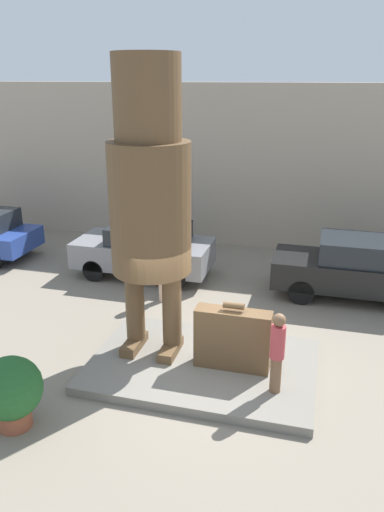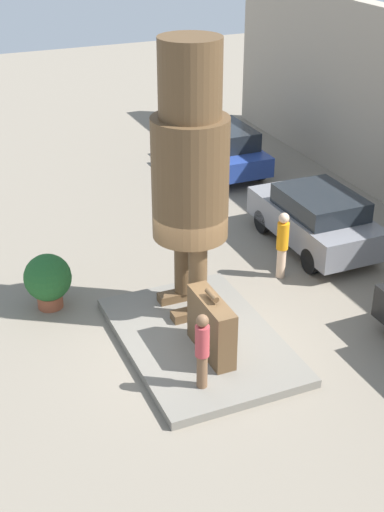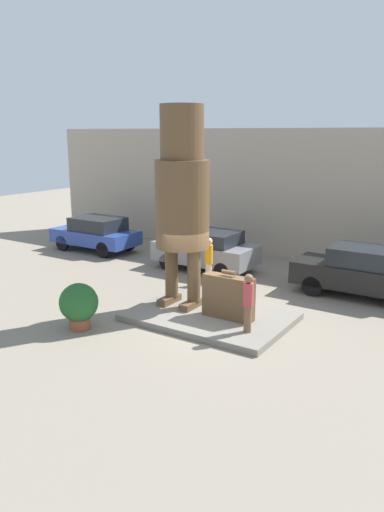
% 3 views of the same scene
% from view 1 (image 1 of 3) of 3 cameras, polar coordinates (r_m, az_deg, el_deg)
% --- Properties ---
extents(ground_plane, '(60.00, 60.00, 0.00)m').
position_cam_1_polar(ground_plane, '(10.52, 1.24, -12.83)').
color(ground_plane, gray).
extents(pedestal, '(4.55, 3.10, 0.19)m').
position_cam_1_polar(pedestal, '(10.47, 1.24, -12.40)').
color(pedestal, slate).
rests_on(pedestal, ground_plane).
extents(building_backdrop, '(28.00, 0.60, 5.49)m').
position_cam_1_polar(building_backdrop, '(17.35, 8.10, 9.95)').
color(building_backdrop, tan).
rests_on(building_backdrop, ground_plane).
extents(statue_figure, '(1.60, 1.60, 5.90)m').
position_cam_1_polar(statue_figure, '(9.66, -4.85, 7.59)').
color(statue_figure, brown).
rests_on(statue_figure, pedestal).
extents(giant_suitcase, '(1.50, 0.41, 1.41)m').
position_cam_1_polar(giant_suitcase, '(9.98, 4.67, -9.42)').
color(giant_suitcase, brown).
rests_on(giant_suitcase, pedestal).
extents(tourist, '(0.27, 0.27, 1.59)m').
position_cam_1_polar(tourist, '(9.23, 9.72, -10.53)').
color(tourist, brown).
rests_on(tourist, pedestal).
extents(parked_car_grey, '(4.03, 1.88, 1.58)m').
position_cam_1_polar(parked_car_grey, '(14.93, -5.39, 0.86)').
color(parked_car_grey, gray).
rests_on(parked_car_grey, ground_plane).
extents(parked_car_black, '(4.33, 1.73, 1.68)m').
position_cam_1_polar(parked_car_black, '(14.00, 18.44, -1.26)').
color(parked_car_black, black).
rests_on(parked_car_black, ground_plane).
extents(planter_pot, '(1.08, 1.08, 1.30)m').
position_cam_1_polar(planter_pot, '(9.19, -20.00, -14.23)').
color(planter_pot, brown).
rests_on(planter_pot, ground_plane).
extents(worker_hivis, '(0.29, 0.29, 1.71)m').
position_cam_1_polar(worker_hivis, '(13.13, -3.41, -1.36)').
color(worker_hivis, beige).
rests_on(worker_hivis, ground_plane).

